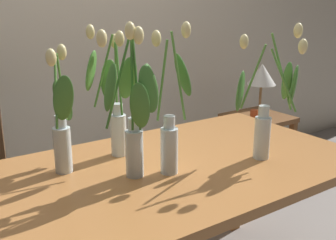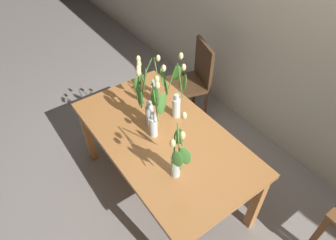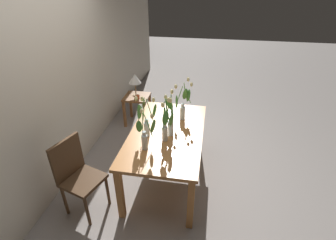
% 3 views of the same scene
% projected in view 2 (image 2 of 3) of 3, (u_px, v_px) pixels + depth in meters
% --- Properties ---
extents(ground_plane, '(18.00, 18.00, 0.00)m').
position_uv_depth(ground_plane, '(164.00, 187.00, 2.89)').
color(ground_plane, gray).
extents(room_wall_rear, '(9.00, 0.10, 2.70)m').
position_uv_depth(room_wall_rear, '(294.00, 18.00, 2.54)').
color(room_wall_rear, beige).
rests_on(room_wall_rear, ground).
extents(dining_table, '(1.60, 0.90, 0.74)m').
position_uv_depth(dining_table, '(163.00, 143.00, 2.44)').
color(dining_table, '#B7753D').
rests_on(dining_table, ground).
extents(tulip_vase_0, '(0.18, 0.24, 0.55)m').
position_uv_depth(tulip_vase_0, '(176.00, 95.00, 2.41)').
color(tulip_vase_0, silver).
rests_on(tulip_vase_0, dining_table).
extents(tulip_vase_1, '(0.26, 0.22, 0.56)m').
position_uv_depth(tulip_vase_1, '(177.00, 158.00, 1.95)').
color(tulip_vase_1, silver).
rests_on(tulip_vase_1, dining_table).
extents(tulip_vase_2, '(0.20, 0.13, 0.57)m').
position_uv_depth(tulip_vase_2, '(155.00, 117.00, 2.25)').
color(tulip_vase_2, silver).
rests_on(tulip_vase_2, dining_table).
extents(tulip_vase_3, '(0.15, 0.25, 0.49)m').
position_uv_depth(tulip_vase_3, '(154.00, 87.00, 2.56)').
color(tulip_vase_3, silver).
rests_on(tulip_vase_3, dining_table).
extents(tulip_vase_4, '(0.19, 0.15, 0.58)m').
position_uv_depth(tulip_vase_4, '(145.00, 104.00, 2.33)').
color(tulip_vase_4, silver).
rests_on(tulip_vase_4, dining_table).
extents(dining_chair, '(0.50, 0.50, 0.93)m').
position_uv_depth(dining_chair, '(194.00, 78.00, 3.31)').
color(dining_chair, '#4C331E').
rests_on(dining_chair, ground).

